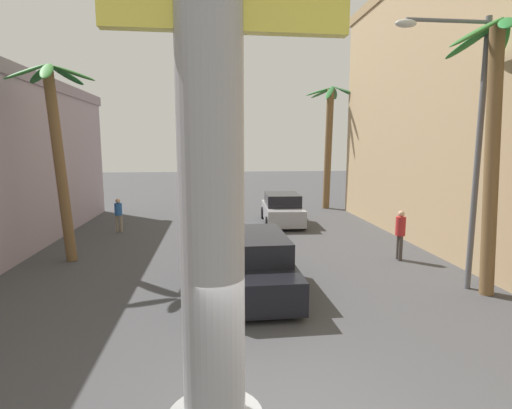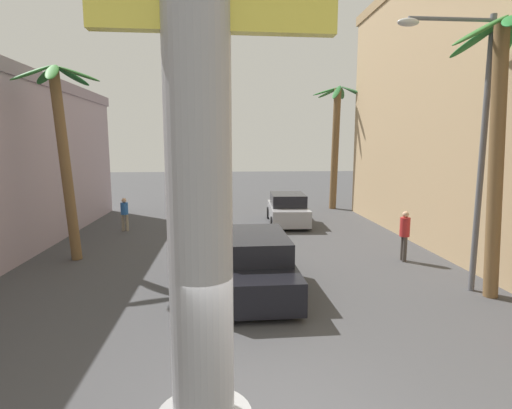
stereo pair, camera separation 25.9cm
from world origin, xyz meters
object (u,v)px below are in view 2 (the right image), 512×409
at_px(street_lamp, 470,130).
at_px(pedestrian_far_left, 125,212).
at_px(car_far, 288,210).
at_px(palm_tree_near_right, 500,125).
at_px(pedestrian_mid_right, 405,232).
at_px(palm_tree_far_right, 336,136).
at_px(neon_sign_pole, 197,64).
at_px(palm_tree_mid_left, 63,143).
at_px(car_lead, 255,262).

bearing_deg(street_lamp, pedestrian_far_left, 142.05).
relative_size(car_far, palm_tree_near_right, 0.61).
bearing_deg(pedestrian_far_left, pedestrian_mid_right, -27.96).
bearing_deg(palm_tree_far_right, neon_sign_pole, -109.83).
bearing_deg(neon_sign_pole, palm_tree_near_right, 35.42).
height_order(street_lamp, palm_tree_far_right, palm_tree_far_right).
relative_size(neon_sign_pole, pedestrian_far_left, 6.80).
distance_m(neon_sign_pole, palm_tree_near_right, 8.86).
bearing_deg(pedestrian_mid_right, palm_tree_mid_left, 174.71).
relative_size(palm_tree_mid_left, pedestrian_far_left, 4.25).
bearing_deg(pedestrian_far_left, palm_tree_near_right, -38.31).
xyz_separation_m(car_far, palm_tree_far_right, (3.70, 4.46, 3.83)).
bearing_deg(street_lamp, pedestrian_mid_right, 94.78).
height_order(street_lamp, car_lead, street_lamp).
bearing_deg(palm_tree_mid_left, pedestrian_mid_right, -5.29).
bearing_deg(street_lamp, car_lead, 172.50).
xyz_separation_m(street_lamp, palm_tree_far_right, (0.46, 14.34, 0.14)).
height_order(car_far, palm_tree_near_right, palm_tree_near_right).
height_order(palm_tree_mid_left, palm_tree_far_right, palm_tree_far_right).
relative_size(street_lamp, pedestrian_mid_right, 4.14).
relative_size(car_far, pedestrian_far_left, 2.80).
distance_m(car_lead, pedestrian_mid_right, 5.80).
xyz_separation_m(pedestrian_far_left, pedestrian_mid_right, (10.93, -5.80, 0.12)).
height_order(pedestrian_far_left, pedestrian_mid_right, pedestrian_mid_right).
height_order(neon_sign_pole, palm_tree_near_right, neon_sign_pole).
relative_size(car_lead, pedestrian_mid_right, 2.91).
height_order(neon_sign_pole, pedestrian_mid_right, neon_sign_pole).
distance_m(street_lamp, pedestrian_mid_right, 4.48).
height_order(neon_sign_pole, street_lamp, neon_sign_pole).
bearing_deg(pedestrian_far_left, palm_tree_mid_left, -98.93).
bearing_deg(palm_tree_near_right, car_far, 109.73).
bearing_deg(palm_tree_near_right, street_lamp, 134.11).
relative_size(street_lamp, palm_tree_near_right, 1.02).
distance_m(car_far, pedestrian_far_left, 8.02).
xyz_separation_m(street_lamp, palm_tree_mid_left, (-11.91, 3.99, -0.33)).
bearing_deg(car_lead, palm_tree_near_right, -11.41).
distance_m(palm_tree_far_right, pedestrian_far_left, 13.43).
relative_size(neon_sign_pole, pedestrian_mid_right, 6.05).
height_order(street_lamp, pedestrian_mid_right, street_lamp).
height_order(street_lamp, pedestrian_far_left, street_lamp).
distance_m(car_lead, pedestrian_far_left, 9.72).
xyz_separation_m(palm_tree_far_right, pedestrian_mid_right, (-0.70, -11.43, -3.53)).
xyz_separation_m(neon_sign_pole, palm_tree_far_right, (7.20, 19.96, -0.34)).
xyz_separation_m(neon_sign_pole, street_lamp, (6.74, 5.62, -0.48)).
bearing_deg(neon_sign_pole, palm_tree_far_right, 70.17).
distance_m(palm_tree_mid_left, pedestrian_far_left, 5.74).
relative_size(car_lead, palm_tree_near_right, 0.72).
relative_size(palm_tree_near_right, pedestrian_far_left, 4.56).
distance_m(neon_sign_pole, car_lead, 7.69).
xyz_separation_m(car_lead, palm_tree_far_right, (6.07, 13.60, 3.83)).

